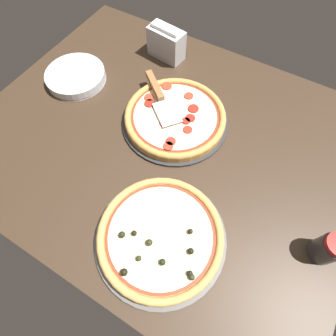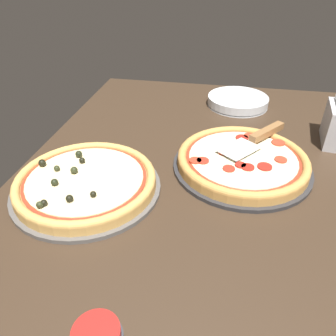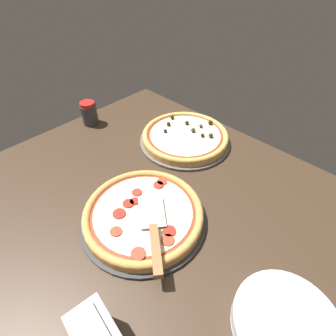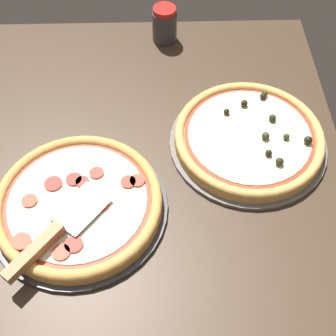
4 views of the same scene
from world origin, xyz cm
name	(u,v)px [view 2 (image 2 of 4)]	position (x,y,z in cm)	size (l,w,h in cm)	color
ground_plane	(213,171)	(0.00, 0.00, -1.80)	(122.95, 99.19, 3.60)	#38281C
pizza_pan_front	(241,166)	(0.43, -7.28, 0.50)	(35.59, 35.59, 1.00)	#2D2D30
pizza_front	(242,159)	(0.44, -7.28, 2.66)	(33.46, 33.46, 3.21)	#C68E47
pizza_pan_back	(87,188)	(-16.12, 28.76, 0.50)	(34.95, 34.95, 1.00)	#565451
pizza_back	(86,181)	(-16.13, 28.80, 2.67)	(32.85, 32.85, 4.34)	tan
serving_spatula	(261,136)	(9.60, -11.98, 5.01)	(21.49, 18.51, 2.00)	silver
plate_stack	(238,101)	(41.25, -5.77, 1.75)	(21.61, 21.61, 3.50)	silver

